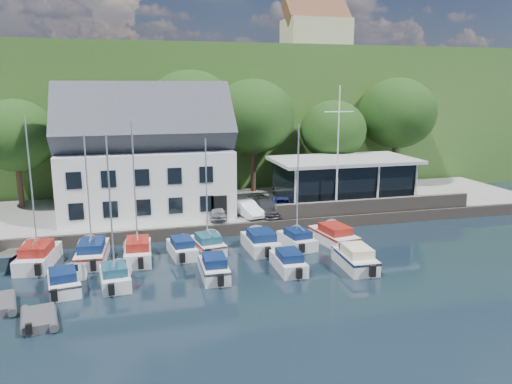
% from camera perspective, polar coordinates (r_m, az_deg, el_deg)
% --- Properties ---
extents(ground, '(180.00, 180.00, 0.00)m').
position_cam_1_polar(ground, '(30.23, 3.14, -10.88)').
color(ground, black).
rests_on(ground, ground).
extents(quay, '(60.00, 13.00, 1.00)m').
position_cam_1_polar(quay, '(46.19, -3.53, -2.03)').
color(quay, gray).
rests_on(quay, ground).
extents(quay_face, '(60.00, 0.30, 1.00)m').
position_cam_1_polar(quay_face, '(40.06, -1.70, -4.25)').
color(quay_face, '#5A5048').
rests_on(quay_face, ground).
extents(hillside, '(160.00, 75.00, 16.00)m').
position_cam_1_polar(hillside, '(88.93, -9.32, 9.58)').
color(hillside, '#2F531F').
rests_on(hillside, ground).
extents(field_patch, '(50.00, 30.00, 0.30)m').
position_cam_1_polar(field_patch, '(97.95, -5.15, 14.69)').
color(field_patch, '#5E6934').
rests_on(field_patch, hillside).
extents(farmhouse, '(10.40, 7.00, 8.20)m').
position_cam_1_polar(farmhouse, '(84.61, 6.86, 17.73)').
color(farmhouse, '#C1B195').
rests_on(farmhouse, hillside).
extents(harbor_building, '(14.40, 8.20, 8.70)m').
position_cam_1_polar(harbor_building, '(43.45, -12.46, 3.32)').
color(harbor_building, white).
rests_on(harbor_building, quay).
extents(club_pavilion, '(13.20, 7.20, 4.10)m').
position_cam_1_polar(club_pavilion, '(47.58, 9.90, 1.37)').
color(club_pavilion, black).
rests_on(club_pavilion, quay).
extents(seawall, '(18.00, 0.50, 1.20)m').
position_cam_1_polar(seawall, '(44.30, 13.47, -1.51)').
color(seawall, '#5A5048').
rests_on(seawall, quay).
extents(gangway, '(1.20, 6.00, 1.40)m').
position_cam_1_polar(gangway, '(38.17, -26.04, -7.16)').
color(gangway, silver).
rests_on(gangway, ground).
extents(car_silver, '(1.62, 3.44, 1.14)m').
position_cam_1_polar(car_silver, '(41.15, -4.47, -2.29)').
color(car_silver, '#9D9DA1').
rests_on(car_silver, quay).
extents(car_white, '(2.23, 4.13, 1.29)m').
position_cam_1_polar(car_white, '(41.87, -1.05, -1.89)').
color(car_white, white).
rests_on(car_white, quay).
extents(car_dgrey, '(2.39, 4.56, 1.26)m').
position_cam_1_polar(car_dgrey, '(42.34, 1.08, -1.75)').
color(car_dgrey, '#2F2F35').
rests_on(car_dgrey, quay).
extents(car_blue, '(2.37, 3.83, 1.22)m').
position_cam_1_polar(car_blue, '(43.53, 3.06, -1.41)').
color(car_blue, '#32429A').
rests_on(car_blue, quay).
extents(flagpole, '(2.59, 0.20, 10.78)m').
position_cam_1_polar(flagpole, '(42.68, 9.33, 4.70)').
color(flagpole, white).
rests_on(flagpole, quay).
extents(tree_0, '(7.06, 7.06, 9.65)m').
position_cam_1_polar(tree_0, '(49.01, -25.66, 3.95)').
color(tree_0, '#17320F').
rests_on(tree_0, quay).
extents(tree_1, '(7.61, 7.61, 10.40)m').
position_cam_1_polar(tree_1, '(48.05, -17.03, 4.93)').
color(tree_1, '#17320F').
rests_on(tree_1, quay).
extents(tree_2, '(8.97, 8.97, 12.25)m').
position_cam_1_polar(tree_2, '(49.59, -7.39, 6.65)').
color(tree_2, '#17320F').
rests_on(tree_2, quay).
extents(tree_3, '(8.35, 8.35, 11.42)m').
position_cam_1_polar(tree_3, '(50.92, -0.31, 6.42)').
color(tree_3, '#17320F').
rests_on(tree_3, quay).
extents(tree_4, '(6.79, 6.79, 9.28)m').
position_cam_1_polar(tree_4, '(52.44, 8.78, 5.27)').
color(tree_4, '#17320F').
rests_on(tree_4, quay).
extents(tree_5, '(8.47, 8.47, 11.58)m').
position_cam_1_polar(tree_5, '(57.19, 15.68, 6.69)').
color(tree_5, '#17320F').
rests_on(tree_5, quay).
extents(boat_r1_0, '(3.08, 6.74, 9.61)m').
position_cam_1_polar(boat_r1_0, '(35.44, -24.21, -0.34)').
color(boat_r1_0, silver).
rests_on(boat_r1_0, ground).
extents(boat_r1_1, '(2.52, 6.70, 9.26)m').
position_cam_1_polar(boat_r1_1, '(35.04, -18.64, -0.33)').
color(boat_r1_1, silver).
rests_on(boat_r1_1, ground).
extents(boat_r1_2, '(2.19, 6.13, 9.55)m').
position_cam_1_polar(boat_r1_2, '(34.32, -13.67, -0.03)').
color(boat_r1_2, silver).
rests_on(boat_r1_2, ground).
extents(boat_r1_3, '(2.28, 5.17, 1.36)m').
position_cam_1_polar(boat_r1_3, '(35.69, -8.45, -6.16)').
color(boat_r1_3, silver).
rests_on(boat_r1_3, ground).
extents(boat_r1_4, '(2.73, 5.37, 8.28)m').
position_cam_1_polar(boat_r1_4, '(35.41, -5.66, -0.42)').
color(boat_r1_4, silver).
rests_on(boat_r1_4, ground).
extents(boat_r1_5, '(2.35, 5.78, 1.50)m').
position_cam_1_polar(boat_r1_5, '(36.47, 0.49, -5.50)').
color(boat_r1_5, silver).
rests_on(boat_r1_5, ground).
extents(boat_r1_6, '(2.63, 5.36, 8.27)m').
position_cam_1_polar(boat_r1_6, '(36.49, 4.77, -0.03)').
color(boat_r1_6, silver).
rests_on(boat_r1_6, ground).
extents(boat_r1_7, '(3.10, 6.69, 1.48)m').
position_cam_1_polar(boat_r1_7, '(38.42, 8.87, -4.74)').
color(boat_r1_7, silver).
rests_on(boat_r1_7, ground).
extents(boat_r2_0, '(2.63, 5.01, 1.34)m').
position_cam_1_polar(boat_r2_0, '(31.63, -21.15, -9.34)').
color(boat_r2_0, silver).
rests_on(boat_r2_0, ground).
extents(boat_r2_1, '(2.24, 4.94, 8.27)m').
position_cam_1_polar(boat_r2_1, '(30.41, -16.22, -2.98)').
color(boat_r2_1, silver).
rests_on(boat_r2_1, ground).
extents(boat_r2_2, '(1.87, 5.19, 1.48)m').
position_cam_1_polar(boat_r2_2, '(31.62, -4.84, -8.40)').
color(boat_r2_2, silver).
rests_on(boat_r2_2, ground).
extents(boat_r2_3, '(1.86, 5.29, 1.35)m').
position_cam_1_polar(boat_r2_3, '(32.78, 3.71, -7.75)').
color(boat_r2_3, silver).
rests_on(boat_r2_3, ground).
extents(boat_r2_4, '(2.27, 5.90, 1.55)m').
position_cam_1_polar(boat_r2_4, '(33.69, 11.26, -7.22)').
color(boat_r2_4, silver).
rests_on(boat_r2_4, ground).
extents(dinghy_1, '(2.27, 3.26, 0.70)m').
position_cam_1_polar(dinghy_1, '(28.13, -23.57, -13.00)').
color(dinghy_1, '#3A3A3F').
rests_on(dinghy_1, ground).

